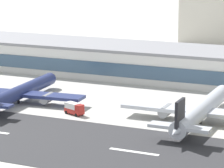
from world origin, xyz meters
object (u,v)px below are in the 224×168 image
Objects in this scene: airliner_gold_tail_gate_0 at (19,93)px; service_box_truck_2 at (74,108)px; terminal_building at (166,63)px; airliner_black_tail_gate_1 at (201,111)px.

service_box_truck_2 is (21.35, -4.79, -1.30)m from airliner_gold_tail_gate_0.
terminal_building is 27.82× the size of service_box_truck_2.
terminal_building is at bearing -32.70° from airliner_gold_tail_gate_0.
service_box_truck_2 is (-34.53, -5.82, -1.56)m from airliner_black_tail_gate_1.
airliner_gold_tail_gate_0 is 55.90m from airliner_black_tail_gate_1.
terminal_building reaches higher than service_box_truck_2.
airliner_gold_tail_gate_0 is at bearing 90.06° from airliner_black_tail_gate_1.
airliner_gold_tail_gate_0 is 21.92m from service_box_truck_2.
terminal_building is 3.88× the size of airliner_gold_tail_gate_0.
terminal_building is 59.44m from airliner_gold_tail_gate_0.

